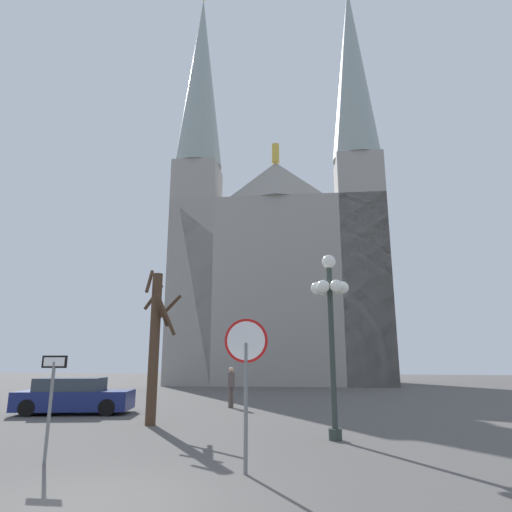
{
  "coord_description": "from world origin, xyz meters",
  "views": [
    {
      "loc": [
        3.48,
        -6.71,
        2.14
      ],
      "look_at": [
        -0.16,
        17.14,
        7.81
      ],
      "focal_mm": 30.84,
      "sensor_mm": 36.0,
      "label": 1
    }
  ],
  "objects_px": {
    "stop_sign": "(246,361)",
    "pedestrian_walking": "(231,383)",
    "street_lamp": "(330,309)",
    "parked_car_near_navy": "(74,397)",
    "cathedral": "(278,253)",
    "bare_tree": "(155,341)",
    "one_way_arrow_sign": "(51,394)"
  },
  "relations": [
    {
      "from": "stop_sign",
      "to": "one_way_arrow_sign",
      "type": "height_order",
      "value": "stop_sign"
    },
    {
      "from": "street_lamp",
      "to": "parked_car_near_navy",
      "type": "xyz_separation_m",
      "value": [
        -10.27,
        4.38,
        -2.88
      ]
    },
    {
      "from": "cathedral",
      "to": "stop_sign",
      "type": "bearing_deg",
      "value": -85.59
    },
    {
      "from": "cathedral",
      "to": "stop_sign",
      "type": "height_order",
      "value": "cathedral"
    },
    {
      "from": "cathedral",
      "to": "pedestrian_walking",
      "type": "height_order",
      "value": "cathedral"
    },
    {
      "from": "one_way_arrow_sign",
      "to": "street_lamp",
      "type": "relative_size",
      "value": 0.43
    },
    {
      "from": "cathedral",
      "to": "one_way_arrow_sign",
      "type": "height_order",
      "value": "cathedral"
    },
    {
      "from": "bare_tree",
      "to": "pedestrian_walking",
      "type": "xyz_separation_m",
      "value": [
        1.51,
        5.69,
        -1.66
      ]
    },
    {
      "from": "stop_sign",
      "to": "street_lamp",
      "type": "distance_m",
      "value": 4.54
    },
    {
      "from": "street_lamp",
      "to": "bare_tree",
      "type": "bearing_deg",
      "value": 162.5
    },
    {
      "from": "one_way_arrow_sign",
      "to": "parked_car_near_navy",
      "type": "bearing_deg",
      "value": 117.34
    },
    {
      "from": "bare_tree",
      "to": "pedestrian_walking",
      "type": "height_order",
      "value": "bare_tree"
    },
    {
      "from": "one_way_arrow_sign",
      "to": "street_lamp",
      "type": "distance_m",
      "value": 7.45
    },
    {
      "from": "bare_tree",
      "to": "pedestrian_walking",
      "type": "relative_size",
      "value": 2.97
    },
    {
      "from": "stop_sign",
      "to": "parked_car_near_navy",
      "type": "xyz_separation_m",
      "value": [
        -8.49,
        8.29,
        -1.44
      ]
    },
    {
      "from": "stop_sign",
      "to": "pedestrian_walking",
      "type": "bearing_deg",
      "value": 103.22
    },
    {
      "from": "stop_sign",
      "to": "bare_tree",
      "type": "height_order",
      "value": "bare_tree"
    },
    {
      "from": "parked_car_near_navy",
      "to": "street_lamp",
      "type": "bearing_deg",
      "value": -23.08
    },
    {
      "from": "parked_car_near_navy",
      "to": "pedestrian_walking",
      "type": "relative_size",
      "value": 2.64
    },
    {
      "from": "stop_sign",
      "to": "parked_car_near_navy",
      "type": "height_order",
      "value": "stop_sign"
    },
    {
      "from": "stop_sign",
      "to": "one_way_arrow_sign",
      "type": "relative_size",
      "value": 1.33
    },
    {
      "from": "street_lamp",
      "to": "cathedral",
      "type": "bearing_deg",
      "value": 98.74
    },
    {
      "from": "street_lamp",
      "to": "parked_car_near_navy",
      "type": "bearing_deg",
      "value": 156.92
    },
    {
      "from": "bare_tree",
      "to": "stop_sign",
      "type": "bearing_deg",
      "value": -54.02
    },
    {
      "from": "one_way_arrow_sign",
      "to": "bare_tree",
      "type": "relative_size",
      "value": 0.42
    },
    {
      "from": "one_way_arrow_sign",
      "to": "parked_car_near_navy",
      "type": "height_order",
      "value": "one_way_arrow_sign"
    },
    {
      "from": "parked_car_near_navy",
      "to": "pedestrian_walking",
      "type": "height_order",
      "value": "pedestrian_walking"
    },
    {
      "from": "parked_car_near_navy",
      "to": "pedestrian_walking",
      "type": "bearing_deg",
      "value": 29.0
    },
    {
      "from": "pedestrian_walking",
      "to": "street_lamp",
      "type": "bearing_deg",
      "value": -59.43
    },
    {
      "from": "parked_car_near_navy",
      "to": "cathedral",
      "type": "bearing_deg",
      "value": 75.01
    },
    {
      "from": "stop_sign",
      "to": "bare_tree",
      "type": "relative_size",
      "value": 0.56
    },
    {
      "from": "cathedral",
      "to": "bare_tree",
      "type": "distance_m",
      "value": 26.91
    }
  ]
}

